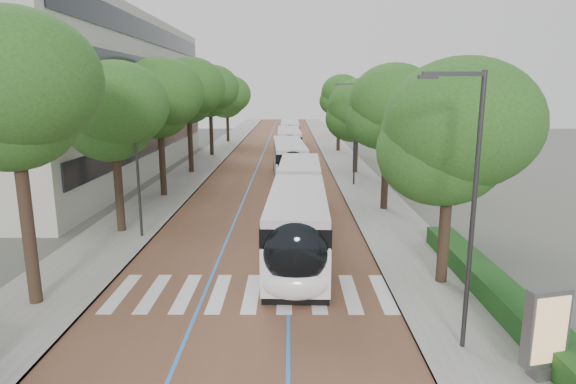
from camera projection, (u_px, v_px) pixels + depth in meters
name	position (u px, v px, depth m)	size (l,w,h in m)	color
ground	(244.00, 305.00, 17.33)	(160.00, 160.00, 0.00)	#51544C
road	(276.00, 156.00, 56.45)	(11.00, 140.00, 0.02)	brown
sidewalk_left	(212.00, 155.00, 56.47)	(4.00, 140.00, 0.12)	gray
sidewalk_right	(340.00, 155.00, 56.41)	(4.00, 140.00, 0.12)	gray
kerb_left	(228.00, 155.00, 56.46)	(0.20, 140.00, 0.14)	gray
kerb_right	(323.00, 155.00, 56.42)	(0.20, 140.00, 0.14)	gray
zebra_crossing	(252.00, 293.00, 18.31)	(10.55, 3.60, 0.01)	silver
lane_line_left	(262.00, 155.00, 56.45)	(0.12, 126.00, 0.01)	blue
lane_line_right	(289.00, 155.00, 56.44)	(0.12, 126.00, 0.01)	blue
office_building	(56.00, 96.00, 43.32)	(18.11, 40.00, 14.00)	#ACAA9F
hedge	(498.00, 292.00, 17.19)	(1.20, 14.00, 0.80)	#174217
streetlight_near	(468.00, 192.00, 13.37)	(1.82, 0.20, 8.00)	#2D2D30
streetlight_far	(353.00, 126.00, 37.82)	(1.82, 0.20, 8.00)	#2D2D30
lamp_post_left	(137.00, 160.00, 24.32)	(0.14, 0.14, 8.00)	#2D2D30
trees_left	(190.00, 98.00, 43.89)	(6.41, 60.92, 9.87)	black
trees_right	(370.00, 112.00, 36.09)	(5.91, 47.37, 8.85)	black
lead_bus	(299.00, 207.00, 25.06)	(3.09, 18.47, 3.20)	black
bus_queued_0	(289.00, 161.00, 41.17)	(3.13, 12.51, 3.20)	white
bus_queued_1	(289.00, 144.00, 54.08)	(2.79, 12.45, 3.20)	white
bus_queued_2	(290.00, 133.00, 67.04)	(2.62, 12.42, 3.20)	white
ad_panel	(546.00, 332.00, 12.53)	(1.24, 0.61, 2.49)	#59595B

